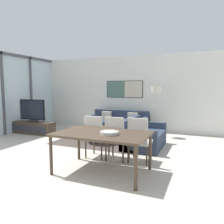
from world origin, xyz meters
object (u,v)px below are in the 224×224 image
sofa_side (141,137)px  dining_chair_right (139,138)px  tv_console (33,128)px  fruit_bowl (109,133)px  dining_table (102,136)px  dining_chair_centre (116,137)px  coffee_table (100,131)px  floor_lamp (156,94)px  dining_chair_left (96,135)px  sofa_main (118,125)px  television (32,111)px

sofa_side → dining_chair_right: (0.29, -1.26, 0.27)m
tv_console → fruit_bowl: bearing=-30.6°
dining_table → dining_chair_centre: dining_chair_centre is taller
tv_console → sofa_side: 3.99m
dining_chair_centre → fruit_bowl: dining_chair_centre is taller
coffee_table → fruit_bowl: fruit_bowl is taller
tv_console → dining_chair_centre: 4.09m
fruit_bowl → floor_lamp: floor_lamp is taller
sofa_side → dining_table: (-0.21, -2.04, 0.43)m
tv_console → dining_chair_left: bearing=-25.3°
sofa_main → fruit_bowl: size_ratio=6.25×
dining_chair_right → fruit_bowl: size_ratio=2.88×
dining_chair_left → sofa_side: bearing=61.9°
dining_table → dining_chair_centre: 0.74m
dining_chair_centre → dining_table: bearing=-90.0°
dining_chair_left → dining_chair_centre: (0.50, 0.01, 0.00)m
sofa_side → dining_chair_centre: 1.36m
dining_chair_left → fruit_bowl: 1.08m
tv_console → dining_chair_centre: (3.78, -1.53, 0.33)m
dining_table → dining_chair_left: bearing=125.0°
dining_table → floor_lamp: bearing=85.7°
tv_console → dining_chair_centre: bearing=-22.1°
dining_chair_right → dining_table: bearing=-122.7°
tv_console → sofa_main: (2.69, 1.36, 0.05)m
tv_console → fruit_bowl: 4.64m
fruit_bowl → floor_lamp: bearing=88.7°
sofa_side → floor_lamp: size_ratio=0.85×
coffee_table → dining_chair_centre: bearing=-52.2°
sofa_side → television: bearing=86.9°
tv_console → dining_chair_left: size_ratio=1.69×
dining_chair_left → coffee_table: bearing=112.6°
coffee_table → sofa_side: bearing=-3.8°
sofa_side → fruit_bowl: size_ratio=4.13×
tv_console → dining_chair_right: bearing=-19.1°
dining_table → television: bearing=149.1°
dining_chair_centre → fruit_bowl: 0.87m
tv_console → dining_table: bearing=-30.9°
dining_table → dining_chair_left: 0.88m
fruit_bowl → floor_lamp: 3.73m
sofa_side → dining_chair_left: 1.53m
dining_chair_left → floor_lamp: (0.77, 2.88, 0.85)m
sofa_main → dining_chair_left: bearing=-78.6°
floor_lamp → dining_chair_centre: bearing=-95.4°
coffee_table → floor_lamp: (1.36, 1.47, 1.08)m
tv_console → coffee_table: bearing=-2.8°
dining_chair_left → television: bearing=154.7°
sofa_main → dining_chair_left: size_ratio=2.17×
sofa_side → fruit_bowl: (-0.02, -2.12, 0.53)m
sofa_side → sofa_main: bearing=39.4°
dining_chair_left → tv_console: bearing=154.7°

